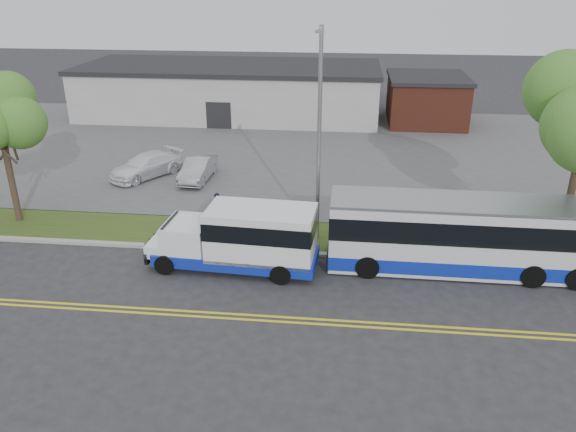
# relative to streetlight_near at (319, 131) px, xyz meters

# --- Properties ---
(ground) EXTENTS (140.00, 140.00, 0.00)m
(ground) POSITION_rel_streetlight_near_xyz_m (-3.00, -2.73, -5.23)
(ground) COLOR #28282B
(ground) RESTS_ON ground
(lane_line_north) EXTENTS (70.00, 0.12, 0.01)m
(lane_line_north) POSITION_rel_streetlight_near_xyz_m (-3.00, -6.58, -5.23)
(lane_line_north) COLOR yellow
(lane_line_north) RESTS_ON ground
(lane_line_south) EXTENTS (70.00, 0.12, 0.01)m
(lane_line_south) POSITION_rel_streetlight_near_xyz_m (-3.00, -6.88, -5.23)
(lane_line_south) COLOR yellow
(lane_line_south) RESTS_ON ground
(curb) EXTENTS (80.00, 0.30, 0.15)m
(curb) POSITION_rel_streetlight_near_xyz_m (-3.00, -1.63, -5.16)
(curb) COLOR #9E9B93
(curb) RESTS_ON ground
(verge) EXTENTS (80.00, 3.30, 0.10)m
(verge) POSITION_rel_streetlight_near_xyz_m (-3.00, 0.17, -5.18)
(verge) COLOR #304316
(verge) RESTS_ON ground
(parking_lot) EXTENTS (80.00, 25.00, 0.10)m
(parking_lot) POSITION_rel_streetlight_near_xyz_m (-3.00, 14.27, -5.18)
(parking_lot) COLOR #4C4C4F
(parking_lot) RESTS_ON ground
(commercial_building) EXTENTS (25.40, 10.40, 4.35)m
(commercial_building) POSITION_rel_streetlight_near_xyz_m (-9.00, 24.27, -3.05)
(commercial_building) COLOR #9E9E99
(commercial_building) RESTS_ON ground
(brick_wing) EXTENTS (6.30, 7.30, 3.90)m
(brick_wing) POSITION_rel_streetlight_near_xyz_m (7.50, 23.27, -3.27)
(brick_wing) COLOR brown
(brick_wing) RESTS_ON ground
(streetlight_near) EXTENTS (0.35, 1.53, 9.50)m
(streetlight_near) POSITION_rel_streetlight_near_xyz_m (0.00, 0.00, 0.00)
(streetlight_near) COLOR gray
(streetlight_near) RESTS_ON verge
(shuttle_bus) EXTENTS (7.28, 2.77, 2.74)m
(shuttle_bus) POSITION_rel_streetlight_near_xyz_m (-2.82, -3.02, -3.77)
(shuttle_bus) COLOR #0F26A3
(shuttle_bus) RESTS_ON ground
(transit_bus) EXTENTS (11.12, 2.73, 3.08)m
(transit_bus) POSITION_rel_streetlight_near_xyz_m (6.17, -2.13, -3.68)
(transit_bus) COLOR silver
(transit_bus) RESTS_ON ground
(pedestrian) EXTENTS (0.69, 0.55, 1.67)m
(pedestrian) POSITION_rel_streetlight_near_xyz_m (-4.94, 1.01, -4.30)
(pedestrian) COLOR black
(pedestrian) RESTS_ON verge
(parked_car_a) EXTENTS (1.58, 4.10, 1.33)m
(parked_car_a) POSITION_rel_streetlight_near_xyz_m (-7.56, 7.27, -4.47)
(parked_car_a) COLOR #9DA0A4
(parked_car_a) RESTS_ON parking_lot
(parked_car_b) EXTENTS (4.19, 5.03, 1.38)m
(parked_car_b) POSITION_rel_streetlight_near_xyz_m (-10.82, 7.53, -4.45)
(parked_car_b) COLOR white
(parked_car_b) RESTS_ON parking_lot
(grocery_bag_left) EXTENTS (0.32, 0.32, 0.32)m
(grocery_bag_left) POSITION_rel_streetlight_near_xyz_m (-5.24, 0.76, -4.97)
(grocery_bag_left) COLOR white
(grocery_bag_left) RESTS_ON verge
(grocery_bag_right) EXTENTS (0.32, 0.32, 0.32)m
(grocery_bag_right) POSITION_rel_streetlight_near_xyz_m (-4.64, 1.26, -4.97)
(grocery_bag_right) COLOR white
(grocery_bag_right) RESTS_ON verge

